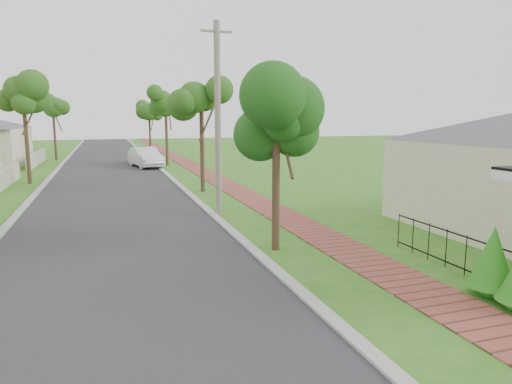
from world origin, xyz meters
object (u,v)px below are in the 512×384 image
parked_car_red (145,155)px  near_tree (276,120)px  parked_car_white (146,157)px  utility_pole (218,119)px

parked_car_red → near_tree: bearing=-95.6°
near_tree → parked_car_white: bearing=93.8°
parked_car_white → utility_pole: bearing=-97.7°
parked_car_red → parked_car_white: (-0.16, -2.73, 0.00)m
parked_car_white → near_tree: (1.61, -24.13, 2.94)m
parked_car_red → near_tree: 27.06m
parked_car_white → near_tree: size_ratio=1.00×
parked_car_white → utility_pole: size_ratio=0.64×
parked_car_red → utility_pole: 21.93m
parked_car_red → parked_car_white: bearing=-102.0°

